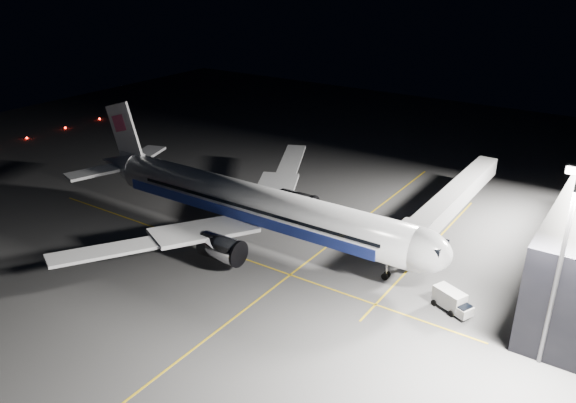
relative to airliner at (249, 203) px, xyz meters
The scene contains 12 objects.
ground 5.27m from the airliner, ahead, with size 200.00×200.00×0.00m, color #4C4C4F.
guide_line_main 12.22m from the airliner, ahead, with size 0.25×80.00×0.01m, color gold.
guide_line_cross 7.99m from the airliner, 79.83° to the right, with size 70.00×0.25×0.01m, color gold.
guide_line_side 25.67m from the airliner, 23.43° to the left, with size 0.25×40.00×0.01m, color gold.
airliner is the anchor object (origin of this frame).
jet_bridge 29.31m from the airliner, 38.04° to the left, with size 3.60×34.40×6.30m.
floodlight_mast_south 42.13m from the airliner, ahead, with size 2.40×0.67×20.70m.
service_truck 31.07m from the airliner, ahead, with size 5.13×3.63×2.45m.
baggage_tug 12.12m from the airliner, 83.69° to the left, with size 3.17×2.89×1.88m.
safety_cone_a 8.36m from the airliner, 43.68° to the left, with size 0.42×0.42×0.63m, color #E83809.
safety_cone_b 11.86m from the airliner, 62.44° to the left, with size 0.37×0.37×0.55m, color #E83809.
safety_cone_c 14.87m from the airliner, 95.51° to the left, with size 0.44×0.44×0.66m, color #E83809.
Camera 1 is at (44.52, -57.52, 36.96)m, focal length 35.00 mm.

